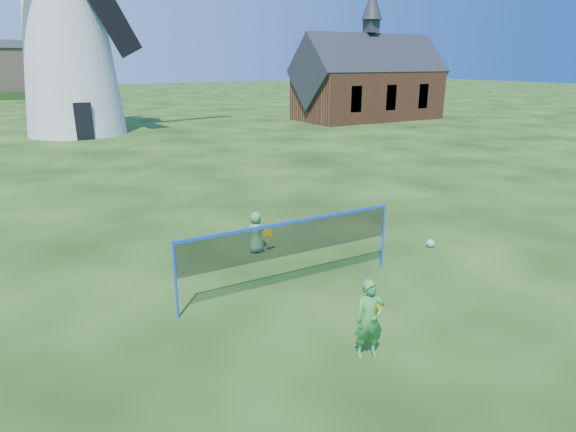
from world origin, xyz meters
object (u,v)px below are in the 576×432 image
(chapel, at_px, (369,83))
(play_ball, at_px, (431,243))
(windmill, at_px, (66,30))
(badminton_net, at_px, (291,240))
(player_girl, at_px, (369,319))
(player_boy, at_px, (256,232))

(chapel, bearing_deg, play_ball, -125.24)
(windmill, xyz_separation_m, badminton_net, (0.54, -27.96, -5.48))
(badminton_net, bearing_deg, player_girl, -93.06)
(windmill, xyz_separation_m, player_boy, (0.86, -25.63, -6.09))
(chapel, height_order, player_boy, chapel)
(badminton_net, distance_m, play_ball, 4.60)
(windmill, distance_m, badminton_net, 28.50)
(player_girl, height_order, player_boy, player_girl)
(player_boy, bearing_deg, chapel, -131.42)
(windmill, xyz_separation_m, play_ball, (5.01, -27.61, -6.51))
(windmill, distance_m, player_boy, 26.35)
(windmill, distance_m, chapel, 23.21)
(chapel, height_order, play_ball, chapel)
(windmill, xyz_separation_m, chapel, (22.79, -2.45, -3.66))
(play_ball, bearing_deg, windmill, 100.28)
(windmill, relative_size, badminton_net, 3.84)
(badminton_net, distance_m, player_boy, 2.44)
(chapel, bearing_deg, badminton_net, -131.08)
(badminton_net, height_order, player_girl, badminton_net)
(player_girl, xyz_separation_m, play_ball, (4.62, 3.17, -0.57))
(player_girl, bearing_deg, play_ball, 49.78)
(badminton_net, bearing_deg, windmill, 91.11)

